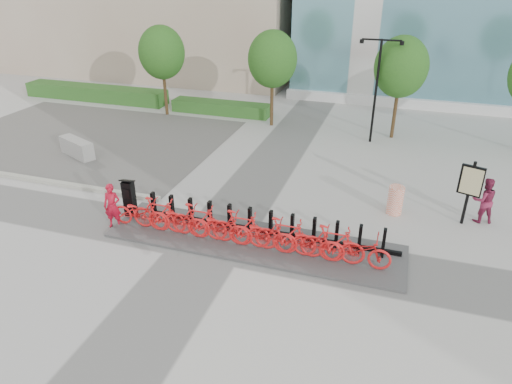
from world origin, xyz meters
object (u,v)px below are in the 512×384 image
(bike_0, at_px, (140,213))
(kiosk, at_px, (129,198))
(pedestrian, at_px, (484,200))
(jersey_barrier, at_px, (77,148))
(worker_red, at_px, (112,206))
(map_sign, at_px, (471,184))
(construction_barrel, at_px, (395,200))

(bike_0, relative_size, kiosk, 1.41)
(pedestrian, relative_size, jersey_barrier, 0.78)
(bike_0, height_order, worker_red, worker_red)
(bike_0, relative_size, map_sign, 0.87)
(jersey_barrier, bearing_deg, pedestrian, 20.73)
(bike_0, bearing_deg, pedestrian, -69.66)
(bike_0, xyz_separation_m, construction_barrel, (8.12, 3.75, -0.08))
(kiosk, height_order, construction_barrel, kiosk)
(construction_barrel, bearing_deg, map_sign, -0.54)
(bike_0, height_order, kiosk, kiosk)
(pedestrian, bearing_deg, worker_red, 4.23)
(worker_red, relative_size, jersey_barrier, 0.75)
(pedestrian, height_order, map_sign, map_sign)
(kiosk, height_order, pedestrian, pedestrian)
(bike_0, relative_size, worker_red, 1.27)
(construction_barrel, distance_m, map_sign, 2.50)
(construction_barrel, distance_m, jersey_barrier, 14.42)
(construction_barrel, height_order, jersey_barrier, construction_barrel)
(kiosk, relative_size, construction_barrel, 1.35)
(bike_0, xyz_separation_m, worker_red, (-0.93, -0.17, 0.19))
(map_sign, bearing_deg, construction_barrel, -160.55)
(bike_0, distance_m, kiosk, 0.96)
(pedestrian, bearing_deg, map_sign, 14.97)
(worker_red, xyz_separation_m, map_sign, (11.34, 3.90, 0.74))
(map_sign, bearing_deg, bike_0, -140.29)
(map_sign, bearing_deg, jersey_barrier, -163.84)
(worker_red, distance_m, map_sign, 12.01)
(bike_0, relative_size, construction_barrel, 1.91)
(bike_0, xyz_separation_m, kiosk, (-0.75, 0.59, 0.15))
(pedestrian, xyz_separation_m, map_sign, (-0.60, -0.35, 0.71))
(kiosk, distance_m, map_sign, 11.62)
(bike_0, distance_m, pedestrian, 11.74)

